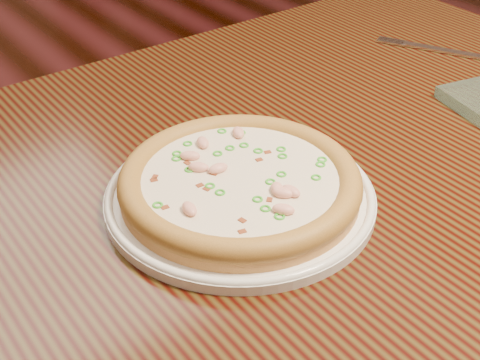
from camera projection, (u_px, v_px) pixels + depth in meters
hero_table at (289, 211)px, 0.92m from camera, size 1.20×0.80×0.75m
plate at (240, 195)px, 0.77m from camera, size 0.31×0.31×0.02m
pizza at (240, 182)px, 0.76m from camera, size 0.28×0.28×0.03m
fork at (432, 48)px, 1.13m from camera, size 0.10×0.16×0.00m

